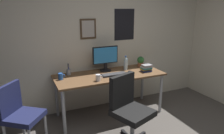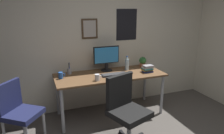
{
  "view_description": "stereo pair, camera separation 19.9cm",
  "coord_description": "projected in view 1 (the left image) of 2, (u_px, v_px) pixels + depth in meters",
  "views": [
    {
      "loc": [
        -1.38,
        -1.33,
        1.81
      ],
      "look_at": [
        -0.07,
        1.61,
        0.88
      ],
      "focal_mm": 33.25,
      "sensor_mm": 36.0,
      "label": 1
    },
    {
      "loc": [
        -1.2,
        -1.4,
        1.81
      ],
      "look_at": [
        -0.07,
        1.61,
        0.88
      ],
      "focal_mm": 33.25,
      "sensor_mm": 36.0,
      "label": 2
    }
  ],
  "objects": [
    {
      "name": "book_stack_left",
      "position": [
        146.0,
        68.0,
        3.61
      ],
      "size": [
        0.19,
        0.15,
        0.12
      ],
      "color": "navy",
      "rests_on": "desk"
    },
    {
      "name": "coffee_mug_far",
      "position": [
        98.0,
        78.0,
        3.15
      ],
      "size": [
        0.11,
        0.07,
        0.1
      ],
      "color": "white",
      "rests_on": "desk"
    },
    {
      "name": "computer_mouse",
      "position": [
        130.0,
        72.0,
        3.53
      ],
      "size": [
        0.06,
        0.11,
        0.04
      ],
      "color": "black",
      "rests_on": "desk"
    },
    {
      "name": "pen_cup",
      "position": [
        69.0,
        72.0,
        3.43
      ],
      "size": [
        0.07,
        0.07,
        0.2
      ],
      "color": "#9EA0A5",
      "rests_on": "desk"
    },
    {
      "name": "potted_plant",
      "position": [
        141.0,
        61.0,
        3.89
      ],
      "size": [
        0.13,
        0.13,
        0.19
      ],
      "color": "brown",
      "rests_on": "desk"
    },
    {
      "name": "coffee_mug_near",
      "position": [
        61.0,
        76.0,
        3.2
      ],
      "size": [
        0.11,
        0.07,
        0.1
      ],
      "color": "#2659B2",
      "rests_on": "desk"
    },
    {
      "name": "wall_back",
      "position": [
        103.0,
        37.0,
        3.73
      ],
      "size": [
        4.4,
        0.1,
        2.6
      ],
      "color": "beige",
      "rests_on": "ground_plane"
    },
    {
      "name": "water_bottle",
      "position": [
        126.0,
        64.0,
        3.7
      ],
      "size": [
        0.07,
        0.07,
        0.25
      ],
      "color": "silver",
      "rests_on": "desk"
    },
    {
      "name": "keyboard",
      "position": [
        114.0,
        74.0,
        3.42
      ],
      "size": [
        0.43,
        0.15,
        0.03
      ],
      "color": "black",
      "rests_on": "desk"
    },
    {
      "name": "desk",
      "position": [
        110.0,
        78.0,
        3.49
      ],
      "size": [
        1.82,
        0.72,
        0.73
      ],
      "color": "brown",
      "rests_on": "ground_plane"
    },
    {
      "name": "monitor",
      "position": [
        105.0,
        58.0,
        3.59
      ],
      "size": [
        0.46,
        0.2,
        0.43
      ],
      "color": "black",
      "rests_on": "desk"
    },
    {
      "name": "office_chair",
      "position": [
        129.0,
        106.0,
        2.79
      ],
      "size": [
        0.59,
        0.6,
        0.95
      ],
      "color": "black",
      "rests_on": "ground_plane"
    },
    {
      "name": "side_chair",
      "position": [
        19.0,
        112.0,
        2.7
      ],
      "size": [
        0.59,
        0.59,
        0.88
      ],
      "color": "#1E234C",
      "rests_on": "ground_plane"
    }
  ]
}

